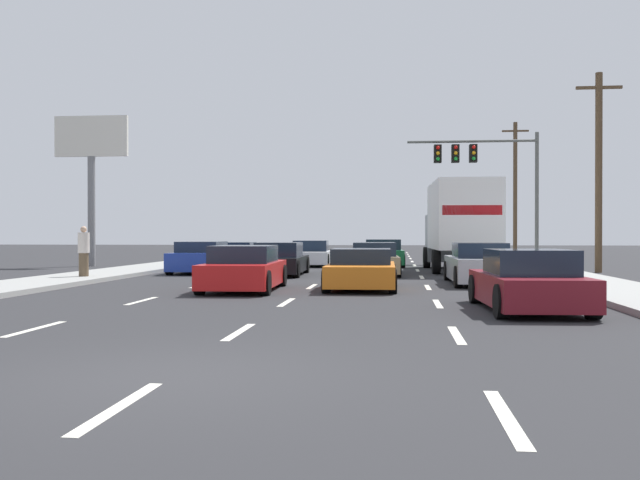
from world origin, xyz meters
TOP-DOWN VIEW (x-y plane):
  - ground_plane at (0.00, 25.00)m, footprint 140.00×140.00m
  - sidewalk_right at (8.27, 20.00)m, footprint 2.65×80.00m
  - sidewalk_left at (-8.27, 20.00)m, footprint 2.65×80.00m
  - lane_markings at (-0.00, 23.60)m, footprint 6.94×62.00m
  - car_navy at (-5.19, 26.92)m, footprint 2.05×4.60m
  - car_blue at (-5.26, 20.70)m, footprint 2.11×4.45m
  - car_white at (-1.62, 27.22)m, footprint 2.05×4.12m
  - car_black at (-1.90, 19.34)m, footprint 1.96×4.47m
  - car_red at (-1.70, 11.97)m, footprint 2.03×4.43m
  - car_green at (1.86, 27.33)m, footprint 2.10×4.29m
  - car_tan at (1.65, 19.89)m, footprint 2.06×4.65m
  - car_orange at (1.51, 12.82)m, footprint 2.01×4.21m
  - box_truck at (5.14, 22.93)m, footprint 2.78×8.02m
  - car_silver at (5.03, 15.16)m, footprint 1.87×4.65m
  - car_maroon at (5.14, 7.34)m, footprint 2.04×4.22m
  - traffic_signal_mast at (6.81, 31.72)m, footprint 6.94×0.69m
  - utility_pole_mid at (10.60, 22.49)m, footprint 1.80×0.28m
  - utility_pole_far at (10.68, 43.42)m, footprint 1.80×0.28m
  - roadside_billboard at (-12.14, 25.92)m, footprint 3.62×0.36m
  - pedestrian_near_corner at (-7.92, 15.58)m, footprint 0.38×0.38m

SIDE VIEW (x-z plane):
  - ground_plane at x=0.00m, z-range 0.00..0.00m
  - lane_markings at x=0.00m, z-range 0.00..0.01m
  - sidewalk_right at x=8.27m, z-range 0.00..0.14m
  - sidewalk_left at x=-8.27m, z-range 0.00..0.14m
  - car_orange at x=1.51m, z-range -0.04..1.10m
  - car_navy at x=-5.19m, z-range -0.03..1.13m
  - car_white at x=-1.62m, z-range -0.06..1.18m
  - car_maroon at x=5.14m, z-range -0.06..1.19m
  - car_black at x=-1.90m, z-range -0.05..1.19m
  - car_tan at x=1.65m, z-range -0.04..1.20m
  - car_red at x=-1.70m, z-range -0.04..1.20m
  - car_green at x=1.86m, z-range -0.07..1.24m
  - car_silver at x=5.03m, z-range -0.06..1.23m
  - car_blue at x=-5.26m, z-range -0.03..1.22m
  - pedestrian_near_corner at x=-7.92m, z-range 0.14..1.82m
  - box_truck at x=5.14m, z-range 0.23..3.88m
  - utility_pole_mid at x=10.60m, z-range 0.14..8.19m
  - utility_pole_far at x=10.68m, z-range 0.14..9.41m
  - roadside_billboard at x=-12.14m, z-range 1.47..8.72m
  - traffic_signal_mast at x=6.81m, z-range 1.88..8.84m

